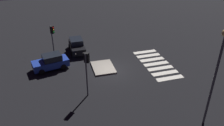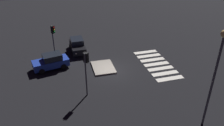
{
  "view_description": "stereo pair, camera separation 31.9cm",
  "coord_description": "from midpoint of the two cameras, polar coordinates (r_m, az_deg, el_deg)",
  "views": [
    {
      "loc": [
        -22.24,
        6.6,
        13.79
      ],
      "look_at": [
        0.0,
        0.0,
        1.0
      ],
      "focal_mm": 36.87,
      "sensor_mm": 36.0,
      "label": 1
    },
    {
      "loc": [
        -22.33,
        6.29,
        13.79
      ],
      "look_at": [
        0.0,
        0.0,
        1.0
      ],
      "focal_mm": 36.87,
      "sensor_mm": 36.0,
      "label": 2
    }
  ],
  "objects": [
    {
      "name": "crosswalk_near",
      "position": [
        28.87,
        10.57,
        -0.17
      ],
      "size": [
        7.6,
        3.2,
        0.02
      ],
      "color": "silver",
      "rests_on": "ground"
    },
    {
      "name": "ground_plane",
      "position": [
        26.99,
        -0.34,
        -1.86
      ],
      "size": [
        80.0,
        80.0,
        0.0
      ],
      "primitive_type": "plane",
      "color": "black"
    },
    {
      "name": "street_lamp",
      "position": [
        18.34,
        24.35,
        -0.37
      ],
      "size": [
        0.56,
        0.56,
        8.34
      ],
      "color": "#47474C",
      "rests_on": "ground"
    },
    {
      "name": "traffic_light_north",
      "position": [
        30.65,
        -14.86,
        7.18
      ],
      "size": [
        0.54,
        0.54,
        3.89
      ],
      "rotation": [
        0.0,
        0.0,
        -2.38
      ],
      "color": "#47474C",
      "rests_on": "ground"
    },
    {
      "name": "traffic_light_west",
      "position": [
        21.36,
        -6.7,
        -0.23
      ],
      "size": [
        0.53,
        0.54,
        4.59
      ],
      "rotation": [
        0.0,
        0.0,
        -0.75
      ],
      "color": "#47474C",
      "rests_on": "ground"
    },
    {
      "name": "car_blue",
      "position": [
        27.92,
        -15.25,
        0.24
      ],
      "size": [
        2.55,
        4.37,
        1.81
      ],
      "rotation": [
        0.0,
        0.0,
        1.76
      ],
      "color": "#1E389E",
      "rests_on": "ground"
    },
    {
      "name": "car_black",
      "position": [
        31.46,
        -9.02,
        4.28
      ],
      "size": [
        4.17,
        1.98,
        1.81
      ],
      "rotation": [
        0.0,
        0.0,
        3.15
      ],
      "color": "black",
      "rests_on": "ground"
    },
    {
      "name": "traffic_island",
      "position": [
        27.45,
        -2.54,
        -1.1
      ],
      "size": [
        3.39,
        2.58,
        0.18
      ],
      "color": "gray",
      "rests_on": "ground"
    }
  ]
}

